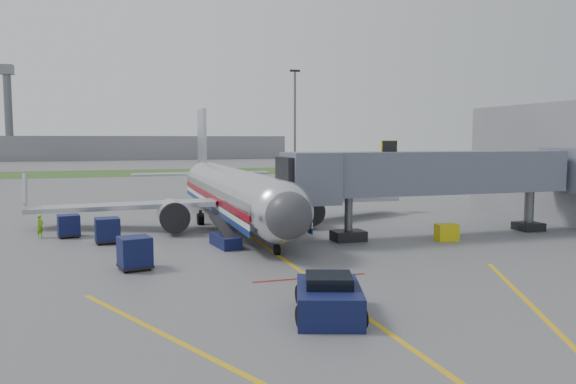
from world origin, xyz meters
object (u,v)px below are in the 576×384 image
object	(u,v)px
airliner	(232,192)
ramp_worker	(40,226)
belt_loader	(225,240)
pushback_tug	(329,299)

from	to	relation	value
airliner	ramp_worker	size ratio (longest dim) A/B	21.37
belt_loader	ramp_worker	xyz separation A→B (m)	(-11.88, 7.16, 0.39)
pushback_tug	ramp_worker	world-z (taller)	pushback_tug
pushback_tug	ramp_worker	size ratio (longest dim) A/B	2.76
pushback_tug	belt_loader	bearing A→B (deg)	94.13
ramp_worker	belt_loader	bearing A→B (deg)	-89.52
pushback_tug	belt_loader	distance (m)	15.53
belt_loader	airliner	bearing A→B (deg)	75.64
airliner	belt_loader	distance (m)	10.35
ramp_worker	airliner	bearing A→B (deg)	-48.05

